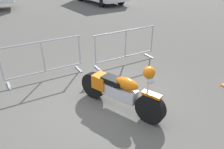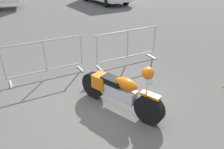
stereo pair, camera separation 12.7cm
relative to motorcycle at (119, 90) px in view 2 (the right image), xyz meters
name	(u,v)px [view 2 (the right image)]	position (x,y,z in m)	size (l,w,h in m)	color
ground_plane	(96,106)	(-0.45, 0.25, -0.46)	(120.00, 120.00, 0.00)	#54514C
motorcycle	(119,90)	(0.00, 0.00, 0.00)	(1.15, 1.97, 1.21)	black
crowd_barrier_near	(45,59)	(-1.25, 2.14, 0.09)	(2.19, 0.64, 1.07)	#9EA0A5
crowd_barrier_far	(127,46)	(1.25, 2.14, 0.09)	(2.19, 0.64, 1.07)	#9EA0A5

